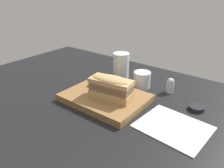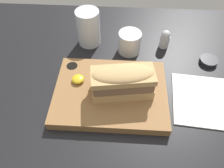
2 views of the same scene
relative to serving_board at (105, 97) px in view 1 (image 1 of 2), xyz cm
name	(u,v)px [view 1 (image 1 of 2)]	position (x,y,z in cm)	size (l,w,h in cm)	color
dining_table	(116,115)	(8.58, -4.38, -2.37)	(162.82, 101.41, 2.00)	black
serving_board	(105,97)	(0.00, 0.00, 0.00)	(31.32, 23.60, 2.80)	olive
sandwich	(111,86)	(3.31, -0.52, 6.07)	(17.13, 9.32, 8.75)	tan
mustard_dollop	(92,84)	(-9.45, 2.66, 2.07)	(3.56, 3.56, 1.42)	gold
water_glass	(121,67)	(-8.82, 23.07, 3.96)	(7.76, 7.76, 12.30)	silver
wine_glass	(142,80)	(5.15, 19.49, 2.07)	(7.50, 7.50, 7.23)	silver
napkin	(173,127)	(28.68, -0.45, -1.17)	(23.05, 19.72, 0.40)	white
salt_shaker	(170,85)	(17.15, 22.42, 1.89)	(3.24, 3.24, 6.48)	silver
condiment_dish	(197,108)	(31.02, 15.23, -0.62)	(5.71, 5.71, 1.49)	black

